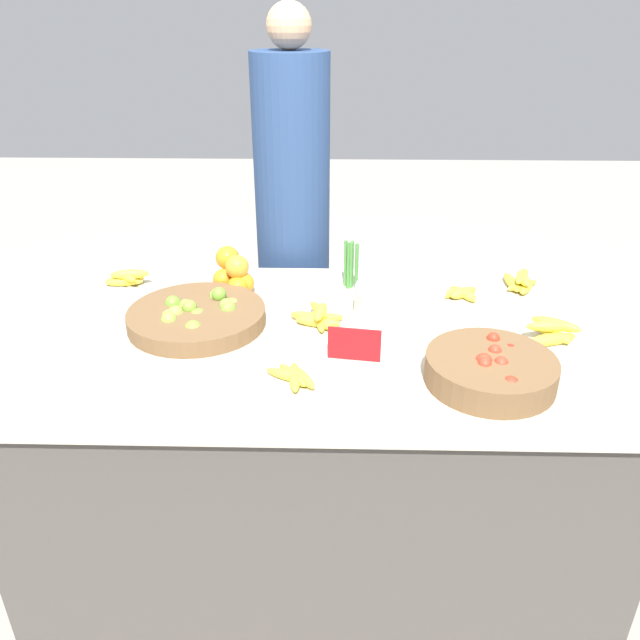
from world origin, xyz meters
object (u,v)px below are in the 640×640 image
price_sign (354,344)px  tomato_basket (491,370)px  lime_bowl (197,316)px  metal_bowl (399,301)px  vendor_person (293,246)px

price_sign → tomato_basket: bearing=-8.5°
lime_bowl → metal_bowl: same height
tomato_basket → metal_bowl: bearing=116.8°
lime_bowl → metal_bowl: bearing=8.3°
price_sign → metal_bowl: bearing=71.5°
tomato_basket → price_sign: bearing=162.8°
tomato_basket → metal_bowl: (-0.21, 0.41, 0.01)m
tomato_basket → price_sign: 0.38m
metal_bowl → vendor_person: size_ratio=0.17×
metal_bowl → vendor_person: bearing=122.0°
vendor_person → metal_bowl: bearing=-58.0°
tomato_basket → metal_bowl: tomato_basket is taller
price_sign → vendor_person: vendor_person is taller
vendor_person → tomato_basket: bearing=-60.0°
lime_bowl → tomato_basket: bearing=-20.5°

